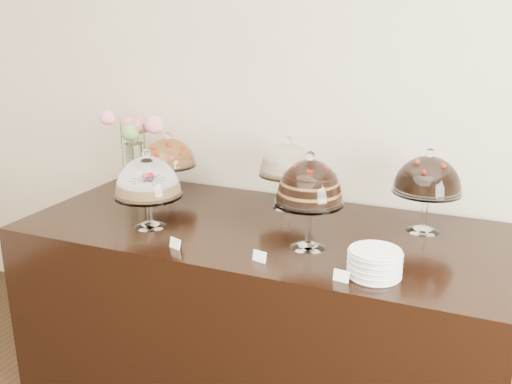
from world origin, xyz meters
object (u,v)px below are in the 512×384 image
at_px(cake_stand_sugar_sponge, 148,180).
at_px(cake_stand_dark_choco, 428,178).
at_px(cake_stand_cheesecake, 287,162).
at_px(cake_stand_fruit_tart, 169,155).
at_px(plate_stack, 375,263).
at_px(flower_vase, 136,143).
at_px(display_counter, 260,312).
at_px(cake_stand_choco_layer, 310,186).

xyz_separation_m(cake_stand_sugar_sponge, cake_stand_dark_choco, (1.17, 0.43, 0.03)).
relative_size(cake_stand_cheesecake, cake_stand_fruit_tart, 1.09).
bearing_deg(plate_stack, cake_stand_dark_choco, 79.01).
bearing_deg(cake_stand_fruit_tart, flower_vase, 170.03).
bearing_deg(cake_stand_fruit_tart, display_counter, -23.68).
distance_m(cake_stand_sugar_sponge, cake_stand_cheesecake, 0.70).
height_order(cake_stand_sugar_sponge, cake_stand_choco_layer, cake_stand_choco_layer).
xyz_separation_m(display_counter, cake_stand_cheesecake, (0.02, 0.30, 0.69)).
bearing_deg(flower_vase, cake_stand_cheesecake, -1.82).
distance_m(display_counter, cake_stand_cheesecake, 0.75).
bearing_deg(flower_vase, plate_stack, -23.62).
relative_size(display_counter, flower_vase, 5.02).
bearing_deg(cake_stand_choco_layer, flower_vase, 157.65).
height_order(display_counter, flower_vase, flower_vase).
height_order(cake_stand_sugar_sponge, cake_stand_fruit_tart, cake_stand_sugar_sponge).
relative_size(display_counter, cake_stand_cheesecake, 5.95).
bearing_deg(cake_stand_fruit_tart, cake_stand_dark_choco, -2.42).
bearing_deg(plate_stack, cake_stand_choco_layer, 151.86).
height_order(flower_vase, plate_stack, flower_vase).
distance_m(cake_stand_sugar_sponge, cake_stand_choco_layer, 0.75).
height_order(display_counter, cake_stand_fruit_tart, cake_stand_fruit_tart).
bearing_deg(flower_vase, cake_stand_choco_layer, -22.35).
height_order(display_counter, cake_stand_cheesecake, cake_stand_cheesecake).
xyz_separation_m(cake_stand_dark_choco, cake_stand_fruit_tart, (-1.36, 0.06, -0.04)).
bearing_deg(cake_stand_dark_choco, cake_stand_sugar_sponge, -159.72).
xyz_separation_m(flower_vase, plate_stack, (1.50, -0.65, -0.20)).
bearing_deg(cake_stand_dark_choco, cake_stand_cheesecake, 174.10).
relative_size(cake_stand_sugar_sponge, plate_stack, 1.85).
bearing_deg(cake_stand_fruit_tart, cake_stand_cheesecake, 1.09).
bearing_deg(cake_stand_sugar_sponge, cake_stand_choco_layer, 3.69).
relative_size(cake_stand_cheesecake, cake_stand_dark_choco, 0.96).
height_order(display_counter, cake_stand_dark_choco, cake_stand_dark_choco).
xyz_separation_m(cake_stand_choco_layer, flower_vase, (-1.18, 0.49, -0.02)).
bearing_deg(cake_stand_cheesecake, cake_stand_dark_choco, -5.90).
height_order(cake_stand_choco_layer, cake_stand_dark_choco, cake_stand_choco_layer).
bearing_deg(plate_stack, cake_stand_fruit_tart, 154.03).
bearing_deg(cake_stand_sugar_sponge, cake_stand_cheesecake, 45.84).
bearing_deg(plate_stack, cake_stand_sugar_sponge, 173.57).
relative_size(display_counter, cake_stand_choco_layer, 5.28).
distance_m(cake_stand_sugar_sponge, flower_vase, 0.69).
xyz_separation_m(cake_stand_sugar_sponge, cake_stand_choco_layer, (0.75, 0.05, 0.05)).
height_order(cake_stand_choco_layer, plate_stack, cake_stand_choco_layer).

